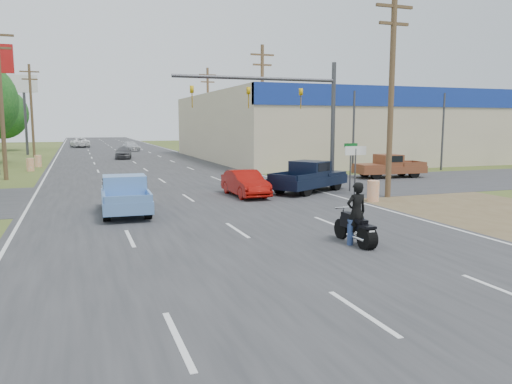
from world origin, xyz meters
name	(u,v)px	position (x,y,z in m)	size (l,w,h in m)	color
ground	(362,314)	(0.00, 0.00, 0.00)	(200.00, 200.00, 0.00)	#3C4A1D
main_road	(134,162)	(0.00, 40.00, 0.01)	(15.00, 180.00, 0.02)	#2D2D30
cross_road	(180,193)	(0.00, 18.00, 0.01)	(120.00, 10.00, 0.02)	#2D2D30
dirt_verge	(454,204)	(11.00, 10.00, 0.01)	(8.00, 18.00, 0.01)	brown
big_box_store	(419,126)	(32.00, 39.93, 3.31)	(50.00, 28.10, 6.60)	#B7A88C
utility_pole_1	(391,89)	(9.50, 13.00, 5.32)	(2.00, 0.28, 10.00)	#4C3823
utility_pole_2	(262,103)	(9.50, 31.00, 5.32)	(2.00, 0.28, 10.00)	#4C3823
utility_pole_3	(208,109)	(9.50, 49.00, 5.32)	(2.00, 0.28, 10.00)	#4C3823
utility_pole_5	(1,97)	(-9.50, 28.00, 5.32)	(2.00, 0.28, 10.00)	#4C3823
utility_pole_6	(31,108)	(-9.50, 52.00, 5.32)	(2.00, 0.28, 10.00)	#4C3823
tree_2	(2,114)	(-14.20, 66.00, 4.95)	(6.72, 6.72, 8.32)	#422D19
tree_3	(418,110)	(55.00, 70.00, 6.19)	(8.40, 8.40, 10.40)	#422D19
tree_5	(247,113)	(30.00, 95.00, 5.88)	(7.98, 7.98, 9.88)	#422D19
barrel_0	(373,191)	(8.00, 12.00, 0.50)	(0.56, 0.56, 1.00)	orange
barrel_1	(304,174)	(8.40, 20.50, 0.50)	(0.56, 0.56, 1.00)	orange
barrel_2	(30,165)	(-8.50, 34.00, 0.50)	(0.56, 0.56, 1.00)	orange
barrel_3	(38,161)	(-8.20, 38.00, 0.50)	(0.56, 0.56, 1.00)	orange
pole_sign_left_far	(24,93)	(-10.50, 56.00, 7.17)	(3.00, 0.35, 9.20)	#3F3F44
lane_sign	(355,159)	(8.20, 14.00, 1.90)	(1.20, 0.08, 2.52)	#3F3F44
street_name_sign	(350,162)	(8.80, 15.50, 1.61)	(0.80, 0.08, 2.61)	#3F3F44
signal_mast	(289,102)	(5.82, 17.00, 4.80)	(9.12, 0.40, 7.00)	#3F3F44
red_convertible	(245,184)	(2.86, 15.66, 0.65)	(1.38, 3.97, 1.31)	#8D0B06
motorcycle	(357,230)	(2.78, 4.82, 0.48)	(0.65, 2.11, 1.07)	black
rider	(356,215)	(2.78, 4.87, 0.91)	(0.67, 0.44, 1.83)	black
blue_pickup	(125,194)	(-3.30, 12.78, 0.79)	(1.99, 4.80, 1.57)	black
navy_pickup	(310,176)	(6.68, 16.08, 0.84)	(5.30, 4.27, 1.67)	black
brown_pickup	(388,166)	(14.76, 20.68, 0.80)	(4.88, 2.14, 1.58)	black
distant_car_grey	(123,152)	(-0.50, 45.59, 0.67)	(1.57, 3.91, 1.33)	#535357
distant_car_silver	(131,146)	(1.81, 60.88, 0.62)	(1.74, 4.28, 1.24)	silver
distant_car_white	(80,143)	(-4.59, 73.50, 0.73)	(2.44, 5.28, 1.47)	white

